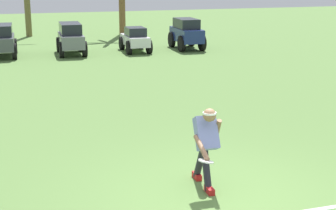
# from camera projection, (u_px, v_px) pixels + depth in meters

# --- Properties ---
(ground_plane) EXTENTS (80.00, 80.00, 0.00)m
(ground_plane) POSITION_uv_depth(u_px,v_px,m) (220.00, 198.00, 8.13)
(ground_plane) COLOR #587C3D
(frisbee_thrower) EXTENTS (0.49, 1.12, 1.40)m
(frisbee_thrower) POSITION_uv_depth(u_px,v_px,m) (206.00, 143.00, 8.31)
(frisbee_thrower) COLOR #23232D
(frisbee_thrower) RESTS_ON ground_plane
(frisbee_in_flight) EXTENTS (0.31, 0.31, 0.08)m
(frisbee_in_flight) POSITION_uv_depth(u_px,v_px,m) (206.00, 161.00, 7.76)
(frisbee_in_flight) COLOR white
(parked_car_slot_b) EXTENTS (1.26, 2.45, 1.34)m
(parked_car_slot_b) POSITION_uv_depth(u_px,v_px,m) (2.00, 40.00, 21.64)
(parked_car_slot_b) COLOR #474C51
(parked_car_slot_b) RESTS_ON ground_plane
(parked_car_slot_c) EXTENTS (1.26, 2.45, 1.34)m
(parked_car_slot_c) POSITION_uv_depth(u_px,v_px,m) (71.00, 38.00, 22.28)
(parked_car_slot_c) COLOR slate
(parked_car_slot_c) RESTS_ON ground_plane
(parked_car_slot_d) EXTENTS (1.15, 2.23, 1.10)m
(parked_car_slot_d) POSITION_uv_depth(u_px,v_px,m) (135.00, 39.00, 23.02)
(parked_car_slot_d) COLOR silver
(parked_car_slot_d) RESTS_ON ground_plane
(parked_car_slot_e) EXTENTS (1.25, 2.39, 1.40)m
(parked_car_slot_e) POSITION_uv_depth(u_px,v_px,m) (186.00, 33.00, 23.83)
(parked_car_slot_e) COLOR navy
(parked_car_slot_e) RESTS_ON ground_plane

